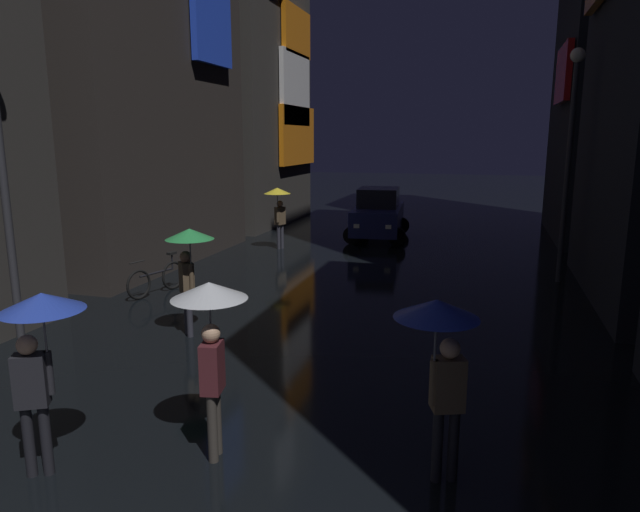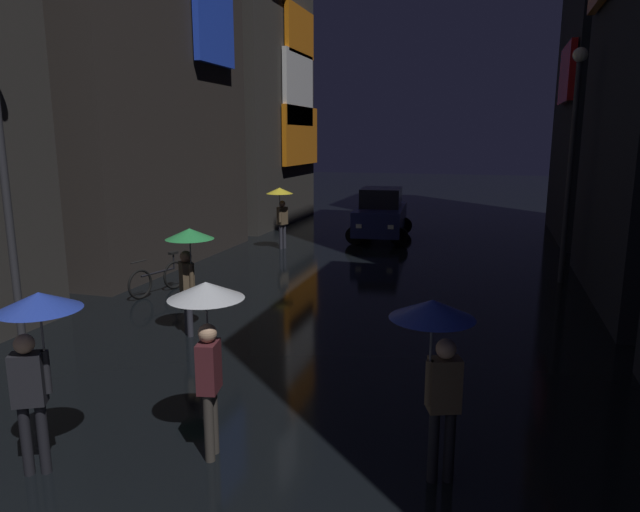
{
  "view_description": "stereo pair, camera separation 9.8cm",
  "coord_description": "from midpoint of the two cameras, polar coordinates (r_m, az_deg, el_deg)",
  "views": [
    {
      "loc": [
        3.03,
        -2.23,
        3.76
      ],
      "look_at": [
        0.0,
        8.14,
        1.52
      ],
      "focal_mm": 32.0,
      "sensor_mm": 36.0,
      "label": 1
    },
    {
      "loc": [
        3.13,
        -2.21,
        3.76
      ],
      "look_at": [
        0.0,
        8.14,
        1.52
      ],
      "focal_mm": 32.0,
      "sensor_mm": 36.0,
      "label": 2
    }
  ],
  "objects": [
    {
      "name": "pedestrian_far_right_green",
      "position": [
        10.93,
        -13.25,
        0.39
      ],
      "size": [
        0.9,
        0.9,
        2.12
      ],
      "color": "#2D2D38",
      "rests_on": "ground"
    },
    {
      "name": "pedestrian_midstreet_centre_yellow",
      "position": [
        19.43,
        -4.35,
        5.51
      ],
      "size": [
        0.9,
        0.9,
        2.12
      ],
      "color": "#2D2D38",
      "rests_on": "ground"
    },
    {
      "name": "pedestrian_foreground_left_blue",
      "position": [
        6.99,
        -26.67,
        -6.94
      ],
      "size": [
        0.9,
        0.9,
        2.12
      ],
      "color": "black",
      "rests_on": "ground"
    },
    {
      "name": "bicycle_parked_at_storefront",
      "position": [
        14.51,
        -16.19,
        -2.18
      ],
      "size": [
        0.53,
        1.77,
        0.96
      ],
      "color": "black",
      "rests_on": "ground"
    },
    {
      "name": "pedestrian_foreground_right_clear",
      "position": [
        6.8,
        -11.31,
        -6.39
      ],
      "size": [
        0.9,
        0.9,
        2.12
      ],
      "color": "#38332D",
      "rests_on": "ground"
    },
    {
      "name": "streetlamp_left_near",
      "position": [
        11.34,
        -29.57,
        9.23
      ],
      "size": [
        0.36,
        0.36,
        5.72
      ],
      "color": "#2D2D33",
      "rests_on": "ground"
    },
    {
      "name": "streetlamp_right_far",
      "position": [
        16.05,
        23.59,
        10.48
      ],
      "size": [
        0.36,
        0.36,
        5.94
      ],
      "color": "#2D2D33",
      "rests_on": "ground"
    },
    {
      "name": "building_left_far",
      "position": [
        26.28,
        -7.92,
        18.83
      ],
      "size": [
        4.25,
        7.22,
        14.14
      ],
      "color": "#33302D",
      "rests_on": "ground"
    },
    {
      "name": "car_distant",
      "position": [
        21.74,
        5.71,
        4.18
      ],
      "size": [
        2.5,
        4.27,
        1.92
      ],
      "color": "navy",
      "rests_on": "ground"
    },
    {
      "name": "pedestrian_midstreet_left_blue",
      "position": [
        6.19,
        11.49,
        -8.24
      ],
      "size": [
        0.9,
        0.9,
        2.12
      ],
      "color": "black",
      "rests_on": "ground"
    }
  ]
}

